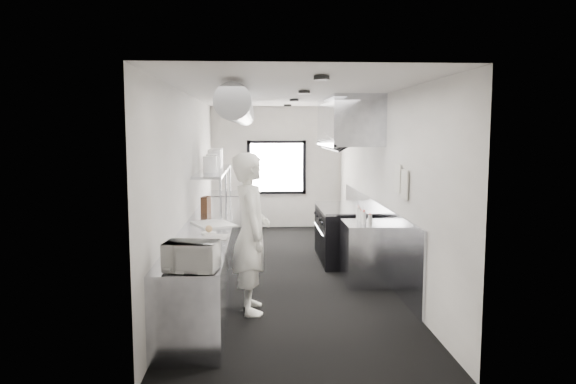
{
  "coord_description": "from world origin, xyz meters",
  "views": [
    {
      "loc": [
        -0.45,
        -8.42,
        2.25
      ],
      "look_at": [
        0.03,
        -0.2,
        1.31
      ],
      "focal_mm": 33.57,
      "sensor_mm": 36.0,
      "label": 1
    }
  ],
  "objects": [
    {
      "name": "hvac_duct",
      "position": [
        -0.7,
        0.4,
        2.55
      ],
      "size": [
        0.4,
        6.4,
        0.4
      ],
      "primitive_type": "cylinder",
      "rotation": [
        1.57,
        0.0,
        0.0
      ],
      "color": "gray",
      "rests_on": "ceiling"
    },
    {
      "name": "plate_stack_c",
      "position": [
        -1.21,
        1.23,
        1.74
      ],
      "size": [
        0.3,
        0.3,
        0.34
      ],
      "primitive_type": "cylinder",
      "rotation": [
        0.0,
        0.0,
        -0.28
      ],
      "color": "white",
      "rests_on": "pass_shelf"
    },
    {
      "name": "notice_sheet_b",
      "position": [
        1.47,
        -1.55,
        1.55
      ],
      "size": [
        0.02,
        0.28,
        0.38
      ],
      "primitive_type": "cube",
      "color": "silver",
      "rests_on": "wall_right"
    },
    {
      "name": "deli_tub_b",
      "position": [
        -1.35,
        -2.39,
        0.96
      ],
      "size": [
        0.19,
        0.19,
        0.11
      ],
      "primitive_type": "cylinder",
      "rotation": [
        0.0,
        0.0,
        -0.26
      ],
      "color": "#AEBBAC",
      "rests_on": "prep_counter"
    },
    {
      "name": "cutting_board",
      "position": [
        -1.08,
        -0.73,
        0.91
      ],
      "size": [
        0.72,
        0.8,
        0.02
      ],
      "primitive_type": "cube",
      "rotation": [
        0.0,
        0.0,
        0.43
      ],
      "color": "silver",
      "rests_on": "prep_counter"
    },
    {
      "name": "ceiling",
      "position": [
        0.0,
        0.0,
        2.8
      ],
      "size": [
        3.0,
        8.0,
        0.01
      ],
      "primitive_type": "cube",
      "color": "beige",
      "rests_on": "wall_back"
    },
    {
      "name": "squeeze_bottle_b",
      "position": [
        1.09,
        -0.81,
        0.99
      ],
      "size": [
        0.07,
        0.07,
        0.18
      ],
      "primitive_type": "cylinder",
      "rotation": [
        0.0,
        0.0,
        -0.12
      ],
      "color": "silver",
      "rests_on": "bottle_station"
    },
    {
      "name": "exhaust_hood",
      "position": [
        1.1,
        0.7,
        2.39
      ],
      "size": [
        0.81,
        2.2,
        0.88
      ],
      "color": "#9C9FAA",
      "rests_on": "ceiling"
    },
    {
      "name": "squeeze_bottle_d",
      "position": [
        1.09,
        -0.57,
        0.98
      ],
      "size": [
        0.06,
        0.06,
        0.17
      ],
      "primitive_type": "cylinder",
      "rotation": [
        0.0,
        0.0,
        -0.11
      ],
      "color": "silver",
      "rests_on": "bottle_station"
    },
    {
      "name": "wall_right",
      "position": [
        1.5,
        0.0,
        1.4
      ],
      "size": [
        0.02,
        8.0,
        2.8
      ],
      "primitive_type": "cube",
      "color": "silver",
      "rests_on": "floor"
    },
    {
      "name": "plate_stack_a",
      "position": [
        -1.21,
        0.36,
        1.7
      ],
      "size": [
        0.29,
        0.29,
        0.26
      ],
      "primitive_type": "cylinder",
      "rotation": [
        0.0,
        0.0,
        0.36
      ],
      "color": "white",
      "rests_on": "pass_shelf"
    },
    {
      "name": "microwave",
      "position": [
        -1.09,
        -3.28,
        1.04
      ],
      "size": [
        0.52,
        0.42,
        0.28
      ],
      "primitive_type": "imported",
      "rotation": [
        0.0,
        0.0,
        -0.16
      ],
      "color": "white",
      "rests_on": "prep_counter"
    },
    {
      "name": "service_window",
      "position": [
        0.0,
        3.96,
        1.4
      ],
      "size": [
        1.36,
        0.05,
        1.25
      ],
      "color": "white",
      "rests_on": "wall_back"
    },
    {
      "name": "wall_front",
      "position": [
        0.0,
        -4.0,
        1.4
      ],
      "size": [
        3.0,
        0.02,
        2.8
      ],
      "primitive_type": "cube",
      "color": "silver",
      "rests_on": "floor"
    },
    {
      "name": "plate_stack_b",
      "position": [
        -1.19,
        0.56,
        1.71
      ],
      "size": [
        0.25,
        0.25,
        0.29
      ],
      "primitive_type": "cylinder",
      "rotation": [
        0.0,
        0.0,
        -0.15
      ],
      "color": "white",
      "rests_on": "pass_shelf"
    },
    {
      "name": "far_work_table",
      "position": [
        -1.15,
        3.2,
        0.45
      ],
      "size": [
        0.7,
        1.2,
        0.9
      ],
      "primitive_type": "cube",
      "color": "#9C9FAA",
      "rests_on": "floor"
    },
    {
      "name": "wall_cladding",
      "position": [
        1.48,
        0.3,
        0.55
      ],
      "size": [
        0.03,
        5.5,
        1.1
      ],
      "primitive_type": "cube",
      "color": "#9C9FAA",
      "rests_on": "wall_right"
    },
    {
      "name": "squeeze_bottle_c",
      "position": [
        1.12,
        -0.71,
        0.99
      ],
      "size": [
        0.07,
        0.07,
        0.17
      ],
      "primitive_type": "cylinder",
      "rotation": [
        0.0,
        0.0,
        0.27
      ],
      "color": "silver",
      "rests_on": "bottle_station"
    },
    {
      "name": "knife_block",
      "position": [
        -1.3,
        0.46,
        1.03
      ],
      "size": [
        0.15,
        0.26,
        0.26
      ],
      "primitive_type": "cube",
      "rotation": [
        0.0,
        0.0,
        -0.19
      ],
      "color": "#56331E",
      "rests_on": "prep_counter"
    },
    {
      "name": "pass_shelf",
      "position": [
        -1.19,
        1.0,
        1.54
      ],
      "size": [
        0.45,
        3.0,
        0.68
      ],
      "color": "#9C9FAA",
      "rests_on": "prep_counter"
    },
    {
      "name": "prep_counter",
      "position": [
        -1.15,
        -0.5,
        0.45
      ],
      "size": [
        0.7,
        6.0,
        0.9
      ],
      "primitive_type": "cube",
      "color": "#9C9FAA",
      "rests_on": "floor"
    },
    {
      "name": "deli_tub_a",
      "position": [
        -1.28,
        -2.81,
        0.95
      ],
      "size": [
        0.17,
        0.17,
        0.1
      ],
      "primitive_type": "cylinder",
      "rotation": [
        0.0,
        0.0,
        -0.39
      ],
      "color": "#AEBBAC",
      "rests_on": "prep_counter"
    },
    {
      "name": "range",
      "position": [
        1.04,
        0.7,
        0.47
      ],
      "size": [
        0.88,
        1.6,
        0.94
      ],
      "color": "black",
      "rests_on": "floor"
    },
    {
      "name": "wall_left",
      "position": [
        -1.5,
        0.0,
        1.4
      ],
      "size": [
        0.02,
        8.0,
        2.8
      ],
      "primitive_type": "cube",
      "color": "silver",
      "rests_on": "floor"
    },
    {
      "name": "small_plate",
      "position": [
        -1.09,
        -1.41,
        0.91
      ],
      "size": [
        0.26,
        0.26,
        0.02
      ],
      "primitive_type": "cylinder",
      "rotation": [
        0.0,
        0.0,
        0.41
      ],
      "color": "white",
      "rests_on": "prep_counter"
    },
    {
      "name": "squeeze_bottle_e",
      "position": [
        1.08,
        -0.42,
        1.0
      ],
      "size": [
        0.08,
        0.08,
        0.19
      ],
      "primitive_type": "cylinder",
      "rotation": [
        0.0,
        0.0,
        0.41
      ],
      "color": "silver",
      "rests_on": "bottle_station"
    },
    {
      "name": "pastry",
      "position": [
        -1.09,
        -1.41,
        0.96
      ],
      "size": [
        0.1,
        0.1,
        0.1
      ],
      "primitive_type": "sphere",
      "color": "tan",
      "rests_on": "small_plate"
    },
    {
      "name": "newspaper",
      "position": [
        -0.98,
        -1.68,
        0.9
      ],
      "size": [
        0.34,
        0.41,
        0.01
      ],
      "primitive_type": "cube",
      "rotation": [
        0.0,
        0.0,
        -0.06
      ],
      "color": "silver",
      "rests_on": "prep_counter"
    },
    {
      "name": "floor",
      "position": [
        0.0,
        0.0,
        0.0
      ],
      "size": [
        3.0,
        8.0,
        0.01
      ],
      "primitive_type": "cube",
      "color": "black",
      "rests_on": "ground"
    },
    {
      "name": "bottle_station",
      "position": [
        1.15,
        -0.7,
        0.45
      ],
      "size": [
        0.65,
        0.8,
        0.9
      ],
      "primitive_type": "cube",
      "color": "#9C9FAA",
      "rests_on": "floor"
    },
    {
      "name": "line_cook",
      "position": [
        -0.53,
        -1.87,
        0.99
      ],
      "size": [
        0.55,
        0.77,
        1.98
      ],
      "primitive_type": "imported",
      "rotation": [
        0.0,
        0.0,
        1.68
      ],
      "color": "white",
      "rests_on": "floor"
    },
    {
      "name": "notice_sheet_a",
      "position": [
        1.47,
        -1.2,
        1.6
      ],
      "size": [
        0.02,
        0.28,
        0.38
      ],
      "primitive_type": "cube",
      "color": "silver",
      "rests_on": "wall_right"
    },
    {
      "name": "wall_back",
      "position": [
        0.0,
        4.0,
        1.4
      ],
      "size": [
        3.0,
        0.02,
        2.8
      ],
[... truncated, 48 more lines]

